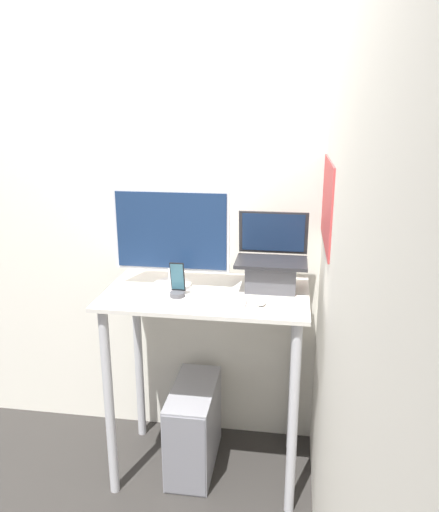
% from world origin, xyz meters
% --- Properties ---
extents(ground_plane, '(12.00, 12.00, 0.00)m').
position_xyz_m(ground_plane, '(0.00, 0.00, 0.00)').
color(ground_plane, '#2D2B28').
extents(wall_back, '(6.00, 0.05, 2.60)m').
position_xyz_m(wall_back, '(0.00, 0.65, 1.30)').
color(wall_back, silver).
rests_on(wall_back, ground_plane).
extents(wall_side_right, '(0.06, 6.00, 2.60)m').
position_xyz_m(wall_side_right, '(0.57, 0.00, 1.30)').
color(wall_side_right, silver).
rests_on(wall_side_right, ground_plane).
extents(desk, '(0.97, 0.57, 1.00)m').
position_xyz_m(desk, '(0.00, 0.28, 0.78)').
color(desk, beige).
rests_on(desk, ground_plane).
extents(laptop, '(0.34, 0.25, 0.36)m').
position_xyz_m(laptop, '(0.30, 0.37, 1.11)').
color(laptop, '#4C4C51').
rests_on(laptop, desk).
extents(monitor, '(0.56, 0.18, 0.48)m').
position_xyz_m(monitor, '(-0.17, 0.33, 1.24)').
color(monitor, silver).
rests_on(monitor, desk).
extents(keyboard, '(0.24, 0.10, 0.02)m').
position_xyz_m(keyboard, '(0.08, 0.15, 1.01)').
color(keyboard, white).
rests_on(keyboard, desk).
extents(mouse, '(0.04, 0.06, 0.03)m').
position_xyz_m(mouse, '(0.27, 0.15, 1.02)').
color(mouse, white).
rests_on(mouse, desk).
extents(cell_phone, '(0.07, 0.07, 0.16)m').
position_xyz_m(cell_phone, '(-0.12, 0.21, 1.05)').
color(cell_phone, '#4C4C51').
rests_on(cell_phone, desk).
extents(computer_tower, '(0.22, 0.49, 0.46)m').
position_xyz_m(computer_tower, '(-0.08, 0.31, 0.23)').
color(computer_tower, gray).
rests_on(computer_tower, ground_plane).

